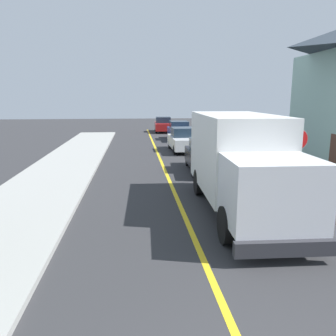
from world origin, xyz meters
name	(u,v)px	position (x,y,z in m)	size (l,w,h in m)	color
centre_line_yellow	(177,199)	(0.00, 10.00, 0.00)	(0.16, 56.00, 0.01)	gold
box_truck	(241,159)	(1.91, 8.51, 1.77)	(2.63, 7.25, 3.20)	silver
parked_car_near	(206,156)	(2.12, 14.75, 0.79)	(2.01, 4.48, 1.67)	black
parked_car_mid	(183,140)	(1.91, 21.49, 0.79)	(1.88, 4.43, 1.67)	silver
parked_car_far	(179,131)	(2.48, 28.05, 0.79)	(1.82, 4.41, 1.67)	#2D4793
parked_car_furthest	(163,125)	(1.64, 35.17, 0.79)	(1.96, 4.46, 1.67)	maroon
stop_sign	(297,150)	(4.43, 9.69, 1.86)	(0.80, 0.10, 2.65)	gray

